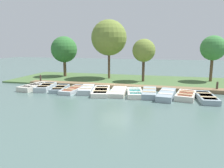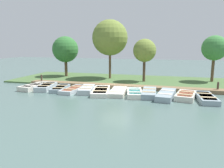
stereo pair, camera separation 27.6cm
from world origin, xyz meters
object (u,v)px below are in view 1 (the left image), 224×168
Objects in this scene: rowboat_1 at (46,87)px; rowboat_8 at (149,93)px; rowboat_4 at (87,89)px; rowboat_6 at (118,92)px; rowboat_0 at (35,86)px; mooring_post_near at (41,79)px; rowboat_3 at (73,90)px; rowboat_2 at (60,88)px; rowboat_7 at (135,93)px; park_tree_center at (144,51)px; park_tree_right at (213,48)px; mooring_post_far at (217,87)px; rowboat_11 at (206,97)px; rowboat_10 at (186,95)px; park_tree_far_left at (64,50)px; park_tree_left at (109,38)px; rowboat_5 at (101,91)px; rowboat_9 at (166,95)px.

rowboat_8 is (0.01, 8.77, -0.01)m from rowboat_1.
rowboat_6 is at bearing 78.07° from rowboat_4.
rowboat_0 is 2.52m from mooring_post_near.
rowboat_4 reaches higher than rowboat_3.
mooring_post_near is at bearing -124.68° from rowboat_4.
rowboat_1 is 1.35m from rowboat_2.
rowboat_7 is at bearing 95.25° from rowboat_0.
park_tree_center is 6.80m from park_tree_right.
mooring_post_far is (-2.40, 7.54, 0.29)m from rowboat_6.
rowboat_0 is 13.76m from rowboat_11.
rowboat_3 is (0.14, 1.27, -0.00)m from rowboat_2.
rowboat_10 is 0.60× the size of park_tree_far_left.
rowboat_2 is at bearing -20.48° from park_tree_left.
park_tree_right is (-1.70, 6.58, 0.24)m from park_tree_center.
mooring_post_near reaches higher than rowboat_1.
park_tree_center is (-5.69, 5.05, 3.03)m from rowboat_3.
rowboat_1 is 11.38m from rowboat_10.
rowboat_11 is at bearing 76.52° from rowboat_1.
rowboat_7 is at bearing 75.99° from rowboat_6.
mooring_post_far is 16.33m from park_tree_far_left.
rowboat_3 is 0.99× the size of rowboat_6.
rowboat_2 is 0.62× the size of park_tree_right.
rowboat_5 is (0.20, 3.67, 0.01)m from rowboat_2.
rowboat_9 is 3.85× the size of mooring_post_near.
rowboat_11 is at bearing 75.84° from rowboat_4.
mooring_post_near is at bearing -90.62° from rowboat_10.
rowboat_5 is at bearing 90.77° from rowboat_3.
rowboat_6 is at bearing 96.46° from rowboat_0.
park_tree_left reaches higher than rowboat_4.
rowboat_5 is 1.36m from rowboat_6.
rowboat_8 reaches higher than rowboat_3.
park_tree_left reaches higher than rowboat_7.
mooring_post_far is at bearing 105.83° from rowboat_0.
rowboat_11 is (0.24, 1.31, -0.02)m from rowboat_10.
rowboat_4 is (-0.12, 1.13, 0.05)m from rowboat_3.
rowboat_7 is 3.67m from rowboat_10.
rowboat_4 is 0.62× the size of park_tree_right.
rowboat_10 reaches higher than rowboat_3.
rowboat_10 is (0.18, 11.38, -0.02)m from rowboat_1.
mooring_post_far is at bearing 130.96° from rowboat_9.
rowboat_10 is at bearing 77.26° from rowboat_4.
rowboat_1 is 1.01× the size of rowboat_7.
rowboat_6 is 0.67× the size of park_tree_right.
park_tree_left is at bearing 87.88° from park_tree_far_left.
rowboat_8 is 0.67× the size of park_tree_right.
park_tree_far_left is (-6.95, -4.17, 3.05)m from rowboat_3.
park_tree_right is (-0.64, 10.42, -1.07)m from park_tree_left.
rowboat_9 reaches higher than rowboat_6.
mooring_post_near is at bearing -90.00° from mooring_post_far.
mooring_post_far is (-2.52, 11.30, 0.30)m from rowboat_3.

